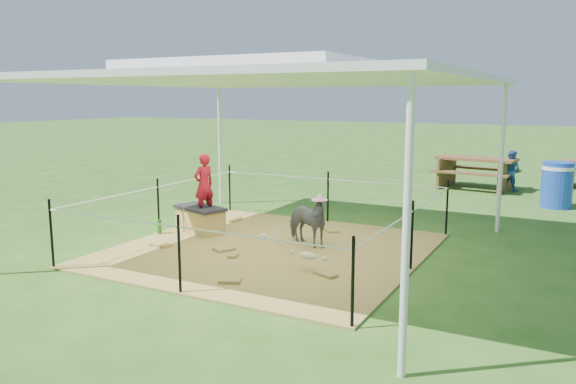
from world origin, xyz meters
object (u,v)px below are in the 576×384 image
at_px(green_bottle, 159,226).
at_px(trash_barrel, 557,185).
at_px(foal, 308,254).
at_px(picnic_table_near, 475,173).
at_px(woman, 204,179).
at_px(distant_person, 511,171).
at_px(straw_bale, 200,220).
at_px(pony, 306,221).

bearing_deg(green_bottle, trash_barrel, 44.79).
distance_m(green_bottle, foal, 3.29).
bearing_deg(picnic_table_near, green_bottle, -109.76).
bearing_deg(woman, picnic_table_near, 174.31).
distance_m(picnic_table_near, distant_person, 0.87).
xyz_separation_m(straw_bale, woman, (0.10, 0.00, 0.75)).
relative_size(woman, trash_barrel, 1.09).
relative_size(woman, distant_person, 1.04).
bearing_deg(picnic_table_near, distant_person, 12.99).
bearing_deg(green_bottle, straw_bale, 39.29).
distance_m(foal, distant_person, 8.79).
bearing_deg(distant_person, straw_bale, 82.34).
distance_m(straw_bale, distant_person, 8.66).
bearing_deg(distant_person, foal, 101.47).
distance_m(pony, picnic_table_near, 7.52).
height_order(pony, picnic_table_near, pony).
relative_size(woman, pony, 1.15).
distance_m(trash_barrel, picnic_table_near, 2.75).
bearing_deg(straw_bale, green_bottle, -140.71).
height_order(green_bottle, foal, foal).
bearing_deg(green_bottle, distant_person, 58.44).
height_order(foal, distant_person, distant_person).
distance_m(woman, trash_barrel, 7.75).
xyz_separation_m(green_bottle, trash_barrel, (6.04, 6.00, 0.35)).
xyz_separation_m(woman, foal, (2.57, -1.13, -0.72)).
height_order(trash_barrel, picnic_table_near, trash_barrel).
relative_size(straw_bale, woman, 0.83).
bearing_deg(green_bottle, woman, 34.70).
bearing_deg(picnic_table_near, foal, -88.03).
height_order(green_bottle, distant_person, distant_person).
relative_size(woman, green_bottle, 4.32).
bearing_deg(woman, distant_person, 169.34).
xyz_separation_m(woman, distant_person, (4.23, 7.49, -0.45)).
bearing_deg(picnic_table_near, straw_bale, -107.77).
bearing_deg(woman, foal, 84.95).
bearing_deg(straw_bale, picnic_table_near, 64.89).
distance_m(straw_bale, trash_barrel, 7.81).
height_order(straw_bale, trash_barrel, trash_barrel).
bearing_deg(pony, distant_person, 4.39).
bearing_deg(trash_barrel, distant_person, 120.91).
relative_size(woman, picnic_table_near, 0.55).
relative_size(picnic_table_near, distant_person, 1.89).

